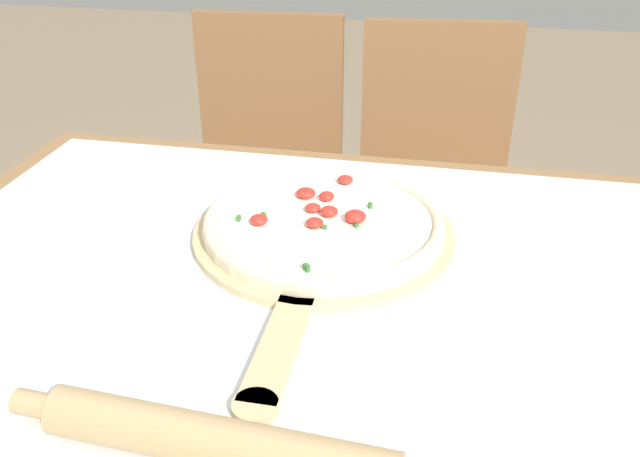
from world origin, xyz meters
TOP-DOWN VIEW (x-y plane):
  - dining_table at (0.00, 0.00)m, footprint 1.15×0.89m
  - towel_cloth at (0.00, 0.00)m, footprint 1.07×0.81m
  - pizza_peel at (0.03, 0.10)m, footprint 0.39×0.59m
  - pizza at (0.03, 0.12)m, footprint 0.36×0.36m
  - rolling_pin at (0.02, -0.32)m, footprint 0.43×0.07m
  - chair_left at (-0.26, 0.83)m, footprint 0.43×0.43m
  - chair_right at (0.18, 0.83)m, footprint 0.44×0.44m

SIDE VIEW (x-z plane):
  - chair_left at x=-0.26m, z-range 0.07..0.98m
  - chair_right at x=0.18m, z-range 0.07..0.98m
  - dining_table at x=0.00m, z-range 0.26..1.00m
  - towel_cloth at x=0.00m, z-range 0.75..0.75m
  - pizza_peel at x=0.03m, z-range 0.75..0.76m
  - rolling_pin at x=0.02m, z-range 0.75..0.80m
  - pizza at x=0.03m, z-range 0.76..0.79m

